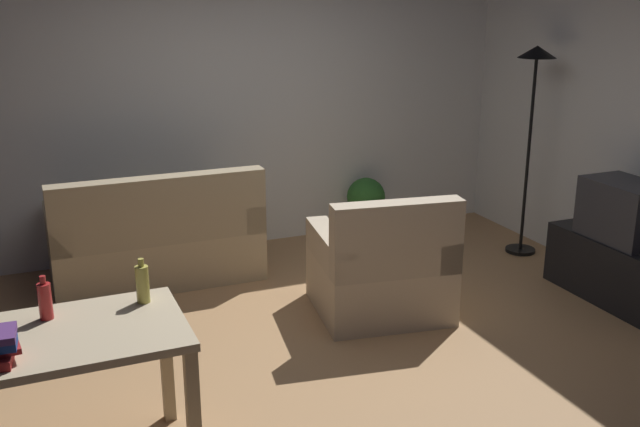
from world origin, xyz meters
TOP-DOWN VIEW (x-y plane):
  - ground_plane at (0.00, 0.00)m, footprint 5.20×4.40m
  - wall_rear at (0.00, 2.20)m, footprint 5.20×0.10m
  - couch at (-0.87, 1.59)m, footprint 1.62×0.84m
  - tv_stand at (2.25, -0.15)m, footprint 0.44×1.10m
  - tv at (2.25, -0.15)m, footprint 0.41×0.60m
  - torchiere_lamp at (2.25, 0.98)m, footprint 0.32×0.32m
  - desk at (-1.75, -0.78)m, footprint 1.20×0.71m
  - potted_plant at (1.15, 1.90)m, footprint 0.36×0.36m
  - armchair at (0.50, 0.31)m, footprint 1.02×0.96m
  - bottle_red at (-1.76, -0.60)m, footprint 0.06×0.06m
  - bottle_squat at (-1.31, -0.58)m, footprint 0.07×0.07m

SIDE VIEW (x-z plane):
  - ground_plane at x=0.00m, z-range -0.02..0.00m
  - tv_stand at x=2.25m, z-range 0.00..0.48m
  - couch at x=-0.87m, z-range -0.15..0.77m
  - armchair at x=0.50m, z-range -0.14..0.78m
  - potted_plant at x=1.15m, z-range 0.05..0.62m
  - desk at x=-1.75m, z-range 0.27..1.03m
  - tv at x=2.25m, z-range 0.48..0.92m
  - bottle_red at x=-1.76m, z-range 0.74..0.96m
  - bottle_squat at x=-1.31m, z-range 0.74..0.98m
  - wall_rear at x=0.00m, z-range 0.00..2.70m
  - torchiere_lamp at x=2.25m, z-range 0.51..2.32m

